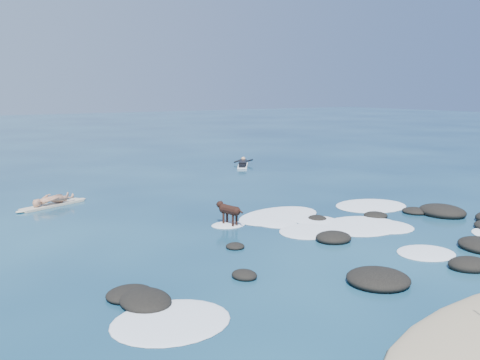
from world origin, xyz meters
TOP-DOWN VIEW (x-y plane):
  - ground at (0.00, 0.00)m, footprint 160.00×160.00m
  - reef_rocks at (2.32, -2.65)m, footprint 13.61×6.60m
  - breaking_foam at (2.20, -0.97)m, footprint 15.21×7.96m
  - standing_surfer_rig at (-5.03, 7.36)m, footprint 2.79×1.37m
  - paddling_surfer_rig at (6.18, 12.02)m, footprint 1.78×2.22m
  - dog at (-1.14, 1.56)m, footprint 0.47×1.18m

SIDE VIEW (x-z plane):
  - ground at x=0.00m, z-range 0.00..0.00m
  - breaking_foam at x=2.20m, z-range -0.05..0.07m
  - reef_rocks at x=2.32m, z-range -0.14..0.32m
  - paddling_surfer_rig at x=6.18m, z-range -0.07..0.36m
  - dog at x=-1.14m, z-range 0.12..0.88m
  - standing_surfer_rig at x=-5.03m, z-range -0.17..1.48m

